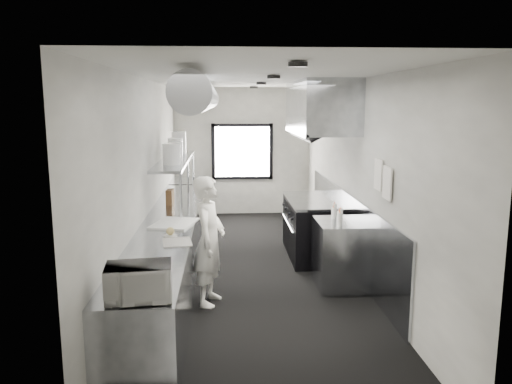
{
  "coord_description": "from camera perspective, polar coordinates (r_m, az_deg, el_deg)",
  "views": [
    {
      "loc": [
        -0.41,
        -7.2,
        2.46
      ],
      "look_at": [
        0.04,
        -0.2,
        1.22
      ],
      "focal_mm": 35.48,
      "sensor_mm": 36.0,
      "label": 1
    }
  ],
  "objects": [
    {
      "name": "squeeze_bottle_b",
      "position": [
        6.71,
        9.34,
        -2.85
      ],
      "size": [
        0.07,
        0.07,
        0.17
      ],
      "primitive_type": "cylinder",
      "rotation": [
        0.0,
        0.0,
        0.23
      ],
      "color": "silver",
      "rests_on": "bottle_station"
    },
    {
      "name": "wall_front",
      "position": [
        3.39,
        3.52,
        -8.21
      ],
      "size": [
        3.0,
        0.02,
        2.8
      ],
      "primitive_type": "cube",
      "color": "beige",
      "rests_on": "floor"
    },
    {
      "name": "bottle_station",
      "position": [
        6.98,
        9.49,
        -6.89
      ],
      "size": [
        0.65,
        0.8,
        0.9
      ],
      "primitive_type": "cube",
      "color": "gray",
      "rests_on": "floor"
    },
    {
      "name": "squeeze_bottle_c",
      "position": [
        6.79,
        9.5,
        -2.62
      ],
      "size": [
        0.07,
        0.07,
        0.18
      ],
      "primitive_type": "cylinder",
      "rotation": [
        0.0,
        0.0,
        0.06
      ],
      "color": "silver",
      "rests_on": "bottle_station"
    },
    {
      "name": "microwave",
      "position": [
        4.22,
        -13.1,
        -9.86
      ],
      "size": [
        0.52,
        0.42,
        0.29
      ],
      "primitive_type": "imported",
      "rotation": [
        0.0,
        0.0,
        0.11
      ],
      "color": "white",
      "rests_on": "prep_counter"
    },
    {
      "name": "notice_sheet_b",
      "position": [
        6.02,
        14.58,
        0.98
      ],
      "size": [
        0.02,
        0.28,
        0.38
      ],
      "primitive_type": "cube",
      "color": "white",
      "rests_on": "wall_right"
    },
    {
      "name": "newspaper",
      "position": [
        5.83,
        -8.89,
        -5.59
      ],
      "size": [
        0.38,
        0.44,
        0.01
      ],
      "primitive_type": "cube",
      "rotation": [
        0.0,
        0.0,
        0.16
      ],
      "color": "silver",
      "rests_on": "prep_counter"
    },
    {
      "name": "small_plate",
      "position": [
        6.11,
        -9.62,
        -4.88
      ],
      "size": [
        0.2,
        0.2,
        0.01
      ],
      "primitive_type": "cylinder",
      "rotation": [
        0.0,
        0.0,
        -0.27
      ],
      "color": "silver",
      "rests_on": "prep_counter"
    },
    {
      "name": "deli_tub_a",
      "position": [
        4.91,
        -14.24,
        -8.22
      ],
      "size": [
        0.15,
        0.15,
        0.1
      ],
      "primitive_type": "cylinder",
      "rotation": [
        0.0,
        0.0,
        0.03
      ],
      "color": "silver",
      "rests_on": "prep_counter"
    },
    {
      "name": "wall_cladding",
      "position": [
        7.96,
        10.21,
        -4.05
      ],
      "size": [
        0.03,
        5.5,
        1.1
      ],
      "primitive_type": "cube",
      "color": "gray",
      "rests_on": "wall_right"
    },
    {
      "name": "wall_back",
      "position": [
        11.26,
        -1.56,
        4.57
      ],
      "size": [
        3.0,
        0.02,
        2.8
      ],
      "primitive_type": "cube",
      "color": "beige",
      "rests_on": "floor"
    },
    {
      "name": "squeeze_bottle_d",
      "position": [
        6.98,
        8.7,
        -2.37
      ],
      "size": [
        0.06,
        0.06,
        0.16
      ],
      "primitive_type": "cylinder",
      "rotation": [
        0.0,
        0.0,
        -0.07
      ],
      "color": "silver",
      "rests_on": "bottle_station"
    },
    {
      "name": "pastry",
      "position": [
        6.1,
        -9.64,
        -4.38
      ],
      "size": [
        0.1,
        0.1,
        0.1
      ],
      "primitive_type": "sphere",
      "color": "tan",
      "rests_on": "small_plate"
    },
    {
      "name": "plate_stack_c",
      "position": [
        8.33,
        -9.08,
        4.88
      ],
      "size": [
        0.3,
        0.3,
        0.33
      ],
      "primitive_type": "cylinder",
      "rotation": [
        0.0,
        0.0,
        0.31
      ],
      "color": "silver",
      "rests_on": "pass_shelf"
    },
    {
      "name": "notice_sheet_a",
      "position": [
        6.34,
        13.63,
        1.92
      ],
      "size": [
        0.02,
        0.28,
        0.38
      ],
      "primitive_type": "cube",
      "color": "white",
      "rests_on": "wall_right"
    },
    {
      "name": "exhaust_hood",
      "position": [
        8.04,
        7.24,
        9.41
      ],
      "size": [
        0.81,
        2.2,
        0.88
      ],
      "color": "gray",
      "rests_on": "ceiling"
    },
    {
      "name": "floor",
      "position": [
        7.62,
        -0.38,
        -8.85
      ],
      "size": [
        3.0,
        8.0,
        0.01
      ],
      "primitive_type": "cube",
      "color": "black",
      "rests_on": "ground"
    },
    {
      "name": "wall_right",
      "position": [
        7.52,
        11.1,
        1.7
      ],
      "size": [
        0.02,
        8.0,
        2.8
      ],
      "primitive_type": "cube",
      "color": "beige",
      "rests_on": "floor"
    },
    {
      "name": "knife_block",
      "position": [
        8.0,
        -9.67,
        -0.55
      ],
      "size": [
        0.12,
        0.22,
        0.23
      ],
      "primitive_type": "cube",
      "rotation": [
        0.0,
        0.0,
        -0.1
      ],
      "color": "brown",
      "rests_on": "prep_counter"
    },
    {
      "name": "prep_counter",
      "position": [
        7.03,
        -9.61,
        -6.76
      ],
      "size": [
        0.7,
        6.0,
        0.9
      ],
      "primitive_type": "cube",
      "color": "gray",
      "rests_on": "floor"
    },
    {
      "name": "far_work_table",
      "position": [
        10.62,
        -7.59,
        -1.02
      ],
      "size": [
        0.7,
        1.2,
        0.9
      ],
      "primitive_type": "cube",
      "color": "gray",
      "rests_on": "floor"
    },
    {
      "name": "pass_shelf",
      "position": [
        8.29,
        -9.06,
        3.45
      ],
      "size": [
        0.45,
        3.0,
        0.68
      ],
      "color": "gray",
      "rests_on": "prep_counter"
    },
    {
      "name": "plate_stack_b",
      "position": [
        8.07,
        -9.1,
        4.58
      ],
      "size": [
        0.3,
        0.3,
        0.29
      ],
      "primitive_type": "cylinder",
      "rotation": [
        0.0,
        0.0,
        -0.4
      ],
      "color": "silver",
      "rests_on": "pass_shelf"
    },
    {
      "name": "hvac_duct",
      "position": [
        7.6,
        -5.95,
        10.61
      ],
      "size": [
        0.4,
        6.4,
        0.4
      ],
      "primitive_type": "cylinder",
      "rotation": [
        1.57,
        0.0,
        0.0
      ],
      "color": "#95979D",
      "rests_on": "ceiling"
    },
    {
      "name": "plate_stack_a",
      "position": [
        7.53,
        -9.49,
        4.24
      ],
      "size": [
        0.35,
        0.35,
        0.31
      ],
      "primitive_type": "cylinder",
      "rotation": [
        0.0,
        0.0,
        0.4
      ],
      "color": "silver",
      "rests_on": "pass_shelf"
    },
    {
      "name": "plate_stack_d",
      "position": [
        9.1,
        -8.69,
        5.5
      ],
      "size": [
        0.27,
        0.27,
        0.39
      ],
      "primitive_type": "cylinder",
      "rotation": [
        0.0,
        0.0,
        -0.07
      ],
      "color": "silver",
      "rests_on": "pass_shelf"
    },
    {
      "name": "squeeze_bottle_e",
      "position": [
        7.09,
        8.83,
        -2.07
      ],
      "size": [
        0.08,
        0.08,
        0.19
      ],
      "primitive_type": "cylinder",
      "rotation": [
        0.0,
        0.0,
        0.36
      ],
      "color": "silver",
      "rests_on": "bottle_station"
    },
    {
      "name": "cutting_board",
      "position": [
        6.7,
        -9.21,
        -3.5
      ],
      "size": [
        0.64,
        0.76,
        0.02
      ],
      "primitive_type": "cube",
      "rotation": [
        0.0,
        0.0,
        -0.25
      ],
      "color": "silver",
      "rests_on": "prep_counter"
    },
    {
      "name": "range",
      "position": [
        8.27,
        6.55,
        -4.0
      ],
      "size": [
        0.88,
        1.6,
        0.94
      ],
      "color": "black",
      "rests_on": "floor"
    },
    {
      "name": "wall_left",
      "position": [
        7.36,
        -12.14,
        1.48
      ],
      "size": [
        0.02,
        8.0,
        2.8
      ],
      "primitive_type": "cube",
      "color": "beige",
      "rests_on": "floor"
    },
    {
      "name": "line_cook",
      "position": [
        6.24,
        -5.29,
        -5.5
      ],
      "size": [
        0.51,
        0.65,
        1.59
      ],
      "primitive_type": "imported",
      "rotation": [
        0.0,
        0.0,
        1.33
      ],
      "color": "white",
      "rests_on": "floor"
    },
    {
      "name": "squeeze_bottle_a",
      "position": [
        6.56,
        9.41,
        -3.09
      ],
      "size": [
        0.07,
        0.07,
        0.18
      ],
      "primitive_type": "cylinder",
      "rotation": [
        0.0,
        0.0,
        -0.18
      ],
      "color": "silver",
      "rests_on": "bottle_station"
    },
    {
      "name": "deli_tub_b",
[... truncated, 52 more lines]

